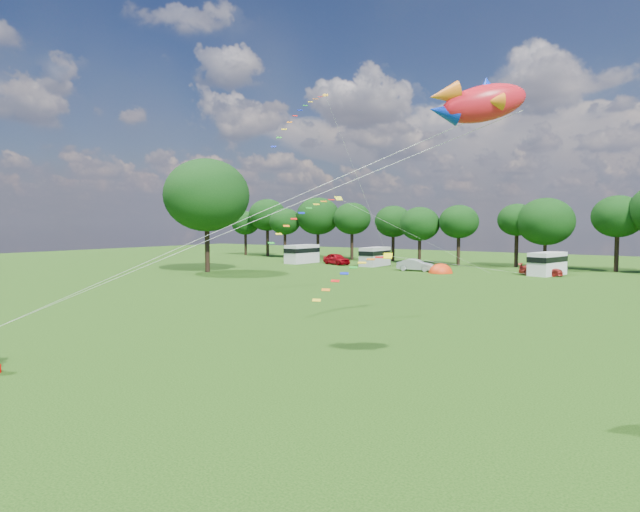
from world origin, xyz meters
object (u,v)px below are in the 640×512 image
Objects in this scene: car_c at (541,270)px; tent_orange at (441,273)px; fish_kite at (476,103)px; campervan_b at (375,256)px; car_a at (336,259)px; campervan_a at (302,253)px; car_b at (415,265)px; big_tree at (207,195)px; campervan_c at (547,263)px.

car_c reaches higher than tent_orange.
campervan_b is at bearing 86.23° from fish_kite.
car_a is 5.58m from campervan_a.
tent_orange is (11.21, -4.69, -1.33)m from campervan_b.
car_c is at bearing -89.60° from car_b.
big_tree reaches higher than campervan_b.
campervan_a is at bearing 86.80° from big_tree.
big_tree reaches higher than car_a.
car_a is (6.48, 18.01, -8.23)m from big_tree.
big_tree is 49.39m from fish_kite.
campervan_c is (21.89, -0.39, 0.02)m from campervan_b.
car_c is at bearing 19.31° from tent_orange.
tent_orange is (3.51, -0.79, -0.70)m from car_b.
big_tree is at bearing 132.67° from campervan_c.
car_c is 46.86m from fish_kite.
campervan_a is (0.97, 17.39, -7.60)m from big_tree.
campervan_a is 11.12m from campervan_b.
car_a reaches higher than tent_orange.
fish_kite reaches higher than car_a.
car_a is at bearing 82.30° from car_c.
car_a is 26.85m from car_c.
campervan_b is at bearing 52.07° from car_b.
big_tree is 19.00m from campervan_a.
campervan_b is at bearing 79.43° from car_c.
campervan_a is 32.91m from campervan_c.
fish_kite reaches higher than campervan_c.
campervan_c is 47.37m from fish_kite.
tent_orange is (-10.69, -4.30, -1.35)m from campervan_c.
campervan_b reaches higher than tent_orange.
car_b is 48.48m from fish_kite.
campervan_a reaches higher than car_a.
fish_kite is (29.11, -46.49, 8.21)m from campervan_b.
tent_orange is (-10.16, -3.56, -0.64)m from car_c.
car_a is 1.15× the size of car_b.
car_c is at bearing 28.28° from big_tree.
campervan_c is (33.86, 18.67, -7.65)m from big_tree.
campervan_b is 12.22m from tent_orange.
tent_orange is at bearing -94.27° from campervan_a.
campervan_a is 1.78× the size of fish_kite.
campervan_b is at bearing -77.86° from campervan_a.
car_a is at bearing 105.18° from campervan_c.
campervan_a is 1.81× the size of tent_orange.
campervan_a is 60.68m from fish_kite.
campervan_c is at bearing 28.88° from big_tree.
big_tree reaches higher than car_b.
big_tree reaches higher than car_c.
big_tree is 2.38× the size of campervan_c.
car_b is 18.83m from campervan_a.
car_c is 0.80× the size of campervan_a.
fish_kite reaches higher than car_b.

